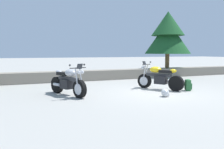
% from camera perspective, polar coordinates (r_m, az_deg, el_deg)
% --- Properties ---
extents(ground_plane, '(120.00, 120.00, 0.00)m').
position_cam_1_polar(ground_plane, '(9.09, 11.27, -4.43)').
color(ground_plane, '#A3A099').
extents(stone_wall, '(36.00, 0.80, 0.55)m').
position_cam_1_polar(stone_wall, '(13.28, -0.22, 0.00)').
color(stone_wall, gray).
rests_on(stone_wall, ground).
extents(motorcycle_silver_near_left, '(1.03, 1.97, 1.18)m').
position_cam_1_polar(motorcycle_silver_near_left, '(8.43, -10.91, -1.87)').
color(motorcycle_silver_near_left, black).
rests_on(motorcycle_silver_near_left, ground).
extents(motorcycle_yellow_centre, '(1.22, 1.85, 1.18)m').
position_cam_1_polar(motorcycle_yellow_centre, '(9.80, 11.67, -0.85)').
color(motorcycle_yellow_centre, black).
rests_on(motorcycle_yellow_centre, ground).
extents(rider_backpack, '(0.34, 0.35, 0.47)m').
position_cam_1_polar(rider_backpack, '(9.86, 18.44, -2.41)').
color(rider_backpack, '#2D6B38').
rests_on(rider_backpack, ground).
extents(rider_helmet, '(0.28, 0.28, 0.28)m').
position_cam_1_polar(rider_helmet, '(8.30, 13.13, -4.46)').
color(rider_helmet, silver).
rests_on(rider_helmet, ground).
extents(pine_tree_mid_left, '(2.95, 2.95, 3.64)m').
position_cam_1_polar(pine_tree_mid_left, '(15.52, 13.73, 9.88)').
color(pine_tree_mid_left, brown).
rests_on(pine_tree_mid_left, stone_wall).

